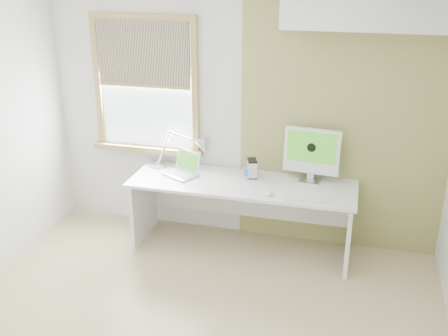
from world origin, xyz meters
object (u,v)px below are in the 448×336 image
(desk, at_px, (243,198))
(external_drive, at_px, (252,168))
(laptop, at_px, (183,169))
(desk_lamp, at_px, (195,148))
(imac, at_px, (312,152))

(desk, xyz_separation_m, external_drive, (0.06, 0.10, 0.29))
(external_drive, bearing_deg, laptop, -171.63)
(desk, bearing_deg, desk_lamp, 159.51)
(laptop, relative_size, external_drive, 2.26)
(laptop, distance_m, external_drive, 0.69)
(desk_lamp, height_order, laptop, desk_lamp)
(desk_lamp, bearing_deg, laptop, -104.37)
(desk, distance_m, external_drive, 0.31)
(desk_lamp, relative_size, external_drive, 3.89)
(desk, distance_m, laptop, 0.67)
(desk, relative_size, imac, 4.03)
(external_drive, distance_m, imac, 0.61)
(desk, bearing_deg, imac, 13.82)
(desk_lamp, bearing_deg, imac, -2.65)
(desk, relative_size, laptop, 5.32)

